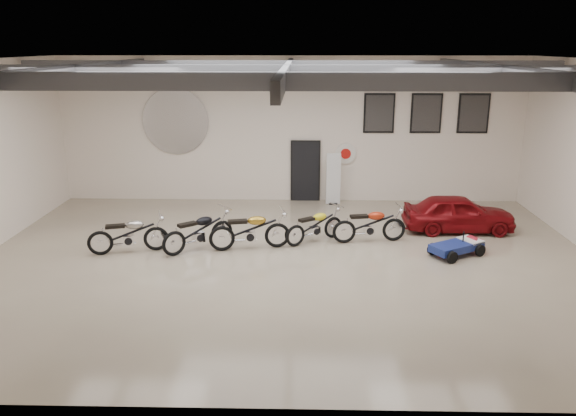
{
  "coord_description": "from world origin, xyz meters",
  "views": [
    {
      "loc": [
        0.35,
        -13.37,
        5.37
      ],
      "look_at": [
        0.0,
        1.2,
        1.1
      ],
      "focal_mm": 35.0,
      "sensor_mm": 36.0,
      "label": 1
    }
  ],
  "objects_px": {
    "motorcycle_silver": "(128,234)",
    "motorcycle_black": "(198,231)",
    "motorcycle_gold": "(250,229)",
    "go_kart": "(461,243)",
    "motorcycle_red": "(369,224)",
    "banner_stand": "(333,179)",
    "vintage_car": "(459,213)",
    "motorcycle_yellow": "(315,225)"
  },
  "relations": [
    {
      "from": "motorcycle_silver",
      "to": "motorcycle_black",
      "type": "bearing_deg",
      "value": -7.24
    },
    {
      "from": "motorcycle_gold",
      "to": "motorcycle_yellow",
      "type": "xyz_separation_m",
      "value": [
        1.77,
        0.63,
        -0.07
      ]
    },
    {
      "from": "motorcycle_silver",
      "to": "motorcycle_red",
      "type": "distance_m",
      "value": 6.59
    },
    {
      "from": "motorcycle_silver",
      "to": "vintage_car",
      "type": "bearing_deg",
      "value": -3.12
    },
    {
      "from": "banner_stand",
      "to": "motorcycle_silver",
      "type": "xyz_separation_m",
      "value": [
        -5.71,
        -4.89,
        -0.38
      ]
    },
    {
      "from": "motorcycle_silver",
      "to": "motorcycle_gold",
      "type": "height_order",
      "value": "motorcycle_gold"
    },
    {
      "from": "motorcycle_silver",
      "to": "motorcycle_black",
      "type": "relative_size",
      "value": 0.98
    },
    {
      "from": "banner_stand",
      "to": "motorcycle_red",
      "type": "xyz_separation_m",
      "value": [
        0.81,
        -3.89,
        -0.38
      ]
    },
    {
      "from": "motorcycle_gold",
      "to": "go_kart",
      "type": "bearing_deg",
      "value": -14.23
    },
    {
      "from": "motorcycle_red",
      "to": "go_kart",
      "type": "distance_m",
      "value": 2.5
    },
    {
      "from": "go_kart",
      "to": "motorcycle_red",
      "type": "bearing_deg",
      "value": 127.31
    },
    {
      "from": "motorcycle_yellow",
      "to": "motorcycle_red",
      "type": "height_order",
      "value": "motorcycle_red"
    },
    {
      "from": "motorcycle_silver",
      "to": "go_kart",
      "type": "distance_m",
      "value": 8.83
    },
    {
      "from": "motorcycle_black",
      "to": "motorcycle_gold",
      "type": "xyz_separation_m",
      "value": [
        1.38,
        0.08,
        0.02
      ]
    },
    {
      "from": "vintage_car",
      "to": "motorcycle_gold",
      "type": "bearing_deg",
      "value": 105.23
    },
    {
      "from": "motorcycle_black",
      "to": "motorcycle_yellow",
      "type": "xyz_separation_m",
      "value": [
        3.15,
        0.71,
        -0.05
      ]
    },
    {
      "from": "motorcycle_silver",
      "to": "motorcycle_gold",
      "type": "bearing_deg",
      "value": -9.42
    },
    {
      "from": "motorcycle_yellow",
      "to": "motorcycle_red",
      "type": "bearing_deg",
      "value": -34.89
    },
    {
      "from": "vintage_car",
      "to": "motorcycle_black",
      "type": "bearing_deg",
      "value": 102.99
    },
    {
      "from": "go_kart",
      "to": "motorcycle_gold",
      "type": "bearing_deg",
      "value": 146.24
    },
    {
      "from": "motorcycle_red",
      "to": "motorcycle_gold",
      "type": "bearing_deg",
      "value": -177.97
    },
    {
      "from": "motorcycle_black",
      "to": "motorcycle_yellow",
      "type": "relative_size",
      "value": 1.11
    },
    {
      "from": "motorcycle_yellow",
      "to": "motorcycle_gold",
      "type": "bearing_deg",
      "value": 164.04
    },
    {
      "from": "motorcycle_black",
      "to": "vintage_car",
      "type": "relative_size",
      "value": 0.65
    },
    {
      "from": "motorcycle_yellow",
      "to": "vintage_car",
      "type": "distance_m",
      "value": 4.42
    },
    {
      "from": "motorcycle_black",
      "to": "banner_stand",
      "type": "bearing_deg",
      "value": 10.65
    },
    {
      "from": "motorcycle_gold",
      "to": "motorcycle_red",
      "type": "height_order",
      "value": "motorcycle_gold"
    },
    {
      "from": "motorcycle_red",
      "to": "go_kart",
      "type": "relative_size",
      "value": 1.15
    },
    {
      "from": "banner_stand",
      "to": "motorcycle_black",
      "type": "height_order",
      "value": "banner_stand"
    },
    {
      "from": "motorcycle_silver",
      "to": "motorcycle_yellow",
      "type": "bearing_deg",
      "value": -4.45
    },
    {
      "from": "vintage_car",
      "to": "banner_stand",
      "type": "bearing_deg",
      "value": 50.94
    },
    {
      "from": "motorcycle_black",
      "to": "vintage_car",
      "type": "distance_m",
      "value": 7.65
    },
    {
      "from": "motorcycle_gold",
      "to": "vintage_car",
      "type": "bearing_deg",
      "value": 4.14
    },
    {
      "from": "motorcycle_silver",
      "to": "motorcycle_gold",
      "type": "xyz_separation_m",
      "value": [
        3.21,
        0.34,
        0.03
      ]
    },
    {
      "from": "motorcycle_black",
      "to": "motorcycle_red",
      "type": "xyz_separation_m",
      "value": [
        4.69,
        0.73,
        -0.01
      ]
    },
    {
      "from": "banner_stand",
      "to": "vintage_car",
      "type": "height_order",
      "value": "banner_stand"
    },
    {
      "from": "motorcycle_red",
      "to": "vintage_car",
      "type": "xyz_separation_m",
      "value": [
        2.76,
        1.04,
        0.02
      ]
    },
    {
      "from": "motorcycle_silver",
      "to": "motorcycle_black",
      "type": "xyz_separation_m",
      "value": [
        1.83,
        0.27,
        0.01
      ]
    },
    {
      "from": "banner_stand",
      "to": "go_kart",
      "type": "xyz_separation_m",
      "value": [
        3.12,
        -4.81,
        -0.59
      ]
    },
    {
      "from": "banner_stand",
      "to": "motorcycle_gold",
      "type": "relative_size",
      "value": 0.85
    },
    {
      "from": "motorcycle_black",
      "to": "go_kart",
      "type": "xyz_separation_m",
      "value": [
        7.0,
        -0.19,
        -0.22
      ]
    },
    {
      "from": "motorcycle_red",
      "to": "motorcycle_black",
      "type": "bearing_deg",
      "value": 179.71
    }
  ]
}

